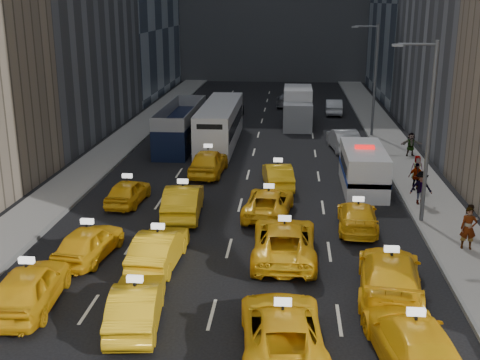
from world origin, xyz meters
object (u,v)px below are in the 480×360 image
object	(u,v)px
double_decker	(181,126)
pedestrian_0	(468,228)
nypd_van	(363,169)
box_truck	(298,108)
city_bus	(220,124)

from	to	relation	value
double_decker	pedestrian_0	xyz separation A→B (m)	(16.29, -19.22, -0.40)
nypd_van	double_decker	size ratio (longest dim) A/B	0.59
nypd_van	pedestrian_0	size ratio (longest dim) A/B	3.25
double_decker	box_truck	world-z (taller)	box_truck
nypd_van	box_truck	world-z (taller)	box_truck
double_decker	box_truck	size ratio (longest dim) A/B	1.42
city_bus	box_truck	bearing A→B (deg)	55.04
nypd_van	box_truck	size ratio (longest dim) A/B	0.84
nypd_van	pedestrian_0	xyz separation A→B (m)	(3.59, -9.08, -0.08)
nypd_van	double_decker	xyz separation A→B (m)	(-12.71, 10.14, 0.32)
city_bus	pedestrian_0	size ratio (longest dim) A/B	6.38
nypd_van	city_bus	distance (m)	14.67
double_decker	city_bus	distance (m)	3.03
double_decker	pedestrian_0	world-z (taller)	double_decker
pedestrian_0	box_truck	bearing A→B (deg)	110.98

